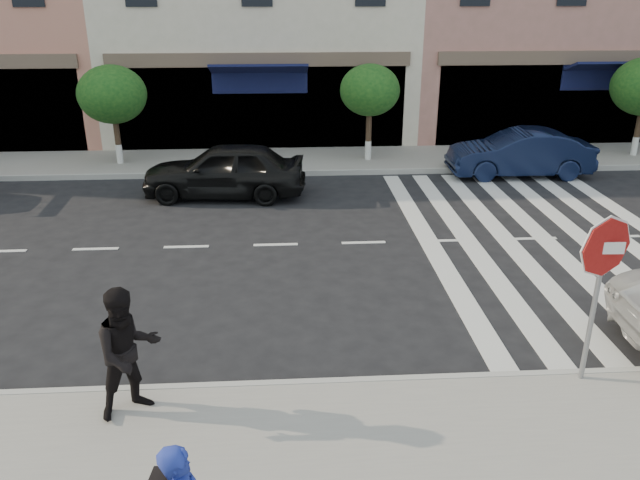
{
  "coord_description": "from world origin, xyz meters",
  "views": [
    {
      "loc": [
        0.2,
        -9.02,
        5.43
      ],
      "look_at": [
        0.81,
        0.81,
        1.4
      ],
      "focal_mm": 35.0,
      "sensor_mm": 36.0,
      "label": 1
    }
  ],
  "objects_px": {
    "stop_sign": "(603,264)",
    "car_far_right": "(520,153)",
    "walker": "(128,352)",
    "car_far_mid": "(224,170)"
  },
  "relations": [
    {
      "from": "car_far_right",
      "to": "stop_sign",
      "type": "bearing_deg",
      "value": -14.48
    },
    {
      "from": "stop_sign",
      "to": "walker",
      "type": "distance_m",
      "value": 6.38
    },
    {
      "from": "walker",
      "to": "car_far_right",
      "type": "relative_size",
      "value": 0.42
    },
    {
      "from": "stop_sign",
      "to": "car_far_mid",
      "type": "bearing_deg",
      "value": 124.68
    },
    {
      "from": "car_far_right",
      "to": "walker",
      "type": "bearing_deg",
      "value": -38.95
    },
    {
      "from": "stop_sign",
      "to": "car_far_right",
      "type": "relative_size",
      "value": 0.59
    },
    {
      "from": "walker",
      "to": "car_far_right",
      "type": "xyz_separation_m",
      "value": [
        9.26,
        11.1,
        -0.35
      ]
    },
    {
      "from": "walker",
      "to": "stop_sign",
      "type": "bearing_deg",
      "value": -29.89
    },
    {
      "from": "stop_sign",
      "to": "car_far_right",
      "type": "height_order",
      "value": "stop_sign"
    },
    {
      "from": "walker",
      "to": "car_far_mid",
      "type": "bearing_deg",
      "value": 54.4
    }
  ]
}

